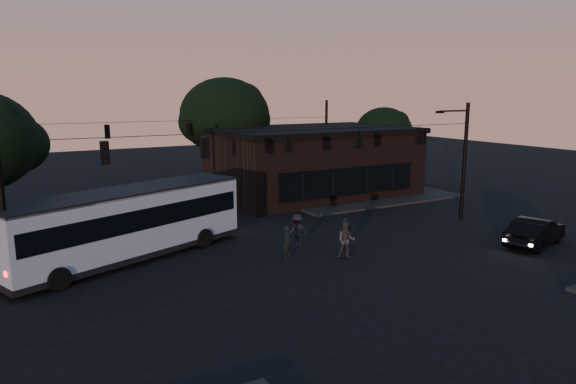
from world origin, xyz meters
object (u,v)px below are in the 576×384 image
building (312,161)px  pedestrian_a (288,242)px  bus (128,220)px  pedestrian_c (346,234)px  pedestrian_b (346,240)px  pedestrian_d (297,230)px  car (535,232)px

building → pedestrian_a: size_ratio=9.45×
bus → pedestrian_c: bearing=-42.4°
bus → pedestrian_b: (9.39, -5.18, -1.04)m
building → pedestrian_d: (-8.48, -12.06, -1.83)m
car → bus: bearing=51.5°
building → pedestrian_c: 15.33m
building → pedestrian_b: bearing=-116.2°
pedestrian_b → car: bearing=16.4°
car → pedestrian_a: bearing=54.3°
bus → pedestrian_d: bus is taller
building → bus: building is taller
car → pedestrian_a: 13.46m
pedestrian_a → pedestrian_b: size_ratio=0.89×
car → pedestrian_d: bearing=46.1°
bus → pedestrian_d: 8.67m
pedestrian_b → pedestrian_c: pedestrian_b is taller
bus → pedestrian_c: (10.25, -3.95, -1.11)m
pedestrian_a → pedestrian_b: pedestrian_b is taller
building → pedestrian_b: 16.78m
pedestrian_d → pedestrian_a: bearing=49.0°
bus → car: 21.27m
pedestrian_b → pedestrian_c: size_ratio=1.09×
pedestrian_a → pedestrian_d: 2.00m
pedestrian_d → pedestrian_b: bearing=114.1°
bus → car: size_ratio=2.68×
building → pedestrian_d: size_ratio=8.74×
bus → building: bearing=9.0°
bus → pedestrian_d: (8.30, -2.27, -1.07)m
bus → pedestrian_b: size_ratio=6.84×
car → pedestrian_c: bearing=49.0°
pedestrian_d → car: bearing=154.7°
car → pedestrian_c: 10.27m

